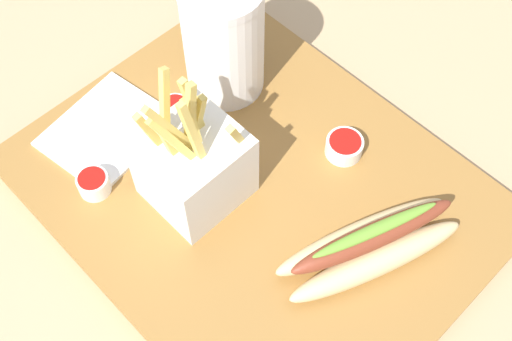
# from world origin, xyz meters

# --- Properties ---
(ground_plane) EXTENTS (2.40, 2.40, 0.02)m
(ground_plane) POSITION_xyz_m (0.00, 0.00, -0.01)
(ground_plane) COLOR tan
(food_tray) EXTENTS (0.45, 0.36, 0.02)m
(food_tray) POSITION_xyz_m (0.00, 0.00, 0.01)
(food_tray) COLOR olive
(food_tray) RESTS_ON ground_plane
(soda_cup) EXTENTS (0.09, 0.09, 0.20)m
(soda_cup) POSITION_xyz_m (0.12, -0.07, 0.09)
(soda_cup) COLOR white
(soda_cup) RESTS_ON food_tray
(fries_basket) EXTENTS (0.08, 0.09, 0.16)m
(fries_basket) POSITION_xyz_m (0.04, 0.05, 0.07)
(fries_basket) COLOR white
(fries_basket) RESTS_ON food_tray
(hot_dog_1) EXTENTS (0.11, 0.19, 0.06)m
(hot_dog_1) POSITION_xyz_m (-0.13, -0.02, 0.04)
(hot_dog_1) COLOR #E5C689
(hot_dog_1) RESTS_ON food_tray
(ketchup_cup_1) EXTENTS (0.03, 0.03, 0.02)m
(ketchup_cup_1) POSITION_xyz_m (0.12, -0.00, 0.03)
(ketchup_cup_1) COLOR white
(ketchup_cup_1) RESTS_ON food_tray
(ketchup_cup_2) EXTENTS (0.04, 0.04, 0.02)m
(ketchup_cup_2) POSITION_xyz_m (-0.03, -0.09, 0.03)
(ketchup_cup_2) COLOR white
(ketchup_cup_2) RESTS_ON food_tray
(ketchup_cup_3) EXTENTS (0.03, 0.03, 0.02)m
(ketchup_cup_3) POSITION_xyz_m (0.11, 0.12, 0.03)
(ketchup_cup_3) COLOR white
(ketchup_cup_3) RESTS_ON food_tray
(napkin_stack) EXTENTS (0.12, 0.14, 0.00)m
(napkin_stack) POSITION_xyz_m (0.16, 0.07, 0.02)
(napkin_stack) COLOR white
(napkin_stack) RESTS_ON food_tray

